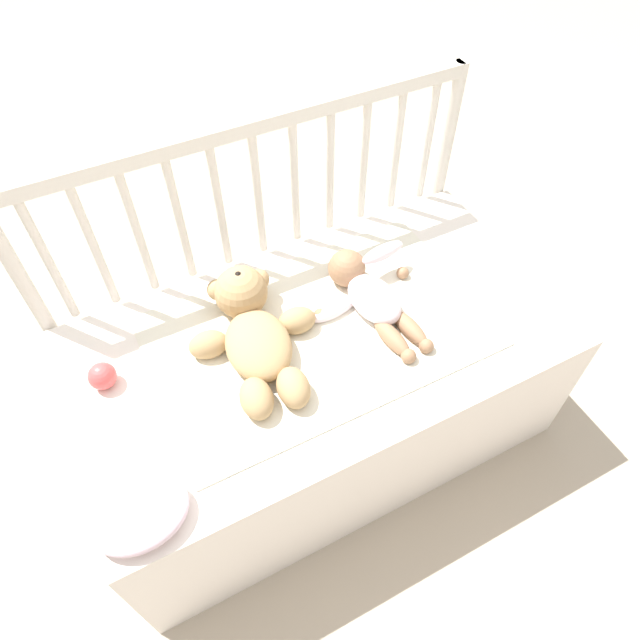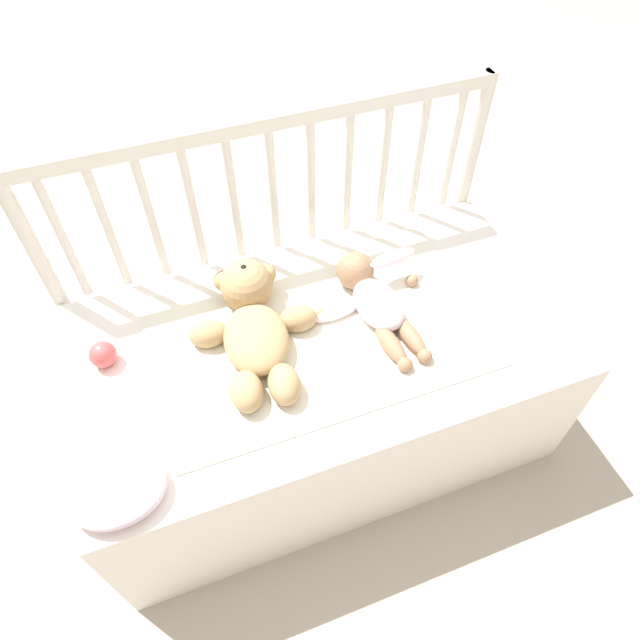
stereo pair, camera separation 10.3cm
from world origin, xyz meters
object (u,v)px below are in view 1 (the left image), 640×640
object	(u,v)px
baby	(369,294)
small_pillow	(140,514)
teddy_bear	(253,329)
toy_ball	(102,376)

from	to	relation	value
baby	small_pillow	bearing A→B (deg)	-157.36
teddy_bear	small_pillow	world-z (taller)	teddy_bear
toy_ball	small_pillow	bearing A→B (deg)	-92.18
baby	small_pillow	size ratio (longest dim) A/B	1.88
teddy_bear	baby	size ratio (longest dim) A/B	1.15
toy_ball	small_pillow	size ratio (longest dim) A/B	0.33
teddy_bear	small_pillow	size ratio (longest dim) A/B	2.15
teddy_bear	toy_ball	xyz separation A→B (m)	(-0.35, 0.05, -0.02)
teddy_bear	baby	distance (m)	0.31
baby	small_pillow	xyz separation A→B (m)	(-0.67, -0.28, -0.01)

